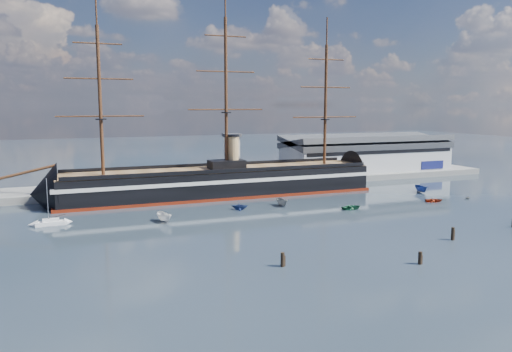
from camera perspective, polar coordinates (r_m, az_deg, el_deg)
name	(u,v)px	position (r m, az deg, el deg)	size (l,w,h in m)	color
ground	(264,208)	(127.06, 0.90, -3.63)	(600.00, 600.00, 0.00)	#1D2A34
quay	(249,185)	(163.58, -0.78, -0.98)	(180.00, 18.00, 2.00)	slate
warehouse	(366,154)	(188.54, 12.50, 2.48)	(63.00, 21.00, 11.60)	#B7BABC
quay_tower	(232,157)	(157.12, -2.78, 2.22)	(5.00, 5.00, 15.00)	silver
warship	(214,182)	(142.53, -4.79, -0.72)	(112.93, 16.85, 53.94)	black
sailboat	(51,222)	(117.35, -22.39, -4.91)	(6.47, 2.05, 10.29)	white
motorboat_a	(165,222)	(113.36, -10.40, -5.20)	(6.73, 2.47, 2.69)	white
motorboat_b	(352,209)	(127.31, 10.90, -3.75)	(3.33, 1.33, 1.55)	#155233
motorboat_c	(282,206)	(129.11, 2.99, -3.45)	(6.15, 2.25, 2.46)	slate
motorboat_d	(240,210)	(124.47, -1.87, -3.88)	(6.49, 2.81, 2.38)	navy
motorboat_e	(434,202)	(142.76, 19.69, -2.80)	(2.95, 1.18, 1.38)	#9D270D
motorboat_f	(421,192)	(156.73, 18.35, -1.80)	(6.66, 2.44, 2.66)	navy
motorboat_g	(468,199)	(150.13, 23.04, -2.46)	(2.93, 1.27, 1.07)	slate
piling_near_left	(282,267)	(81.90, 3.05, -10.30)	(0.64, 0.64, 3.06)	black
piling_near_mid	(420,264)	(87.17, 18.22, -9.56)	(0.64, 0.64, 2.81)	black
piling_near_right	(452,240)	(104.21, 21.53, -6.83)	(0.64, 0.64, 3.24)	black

